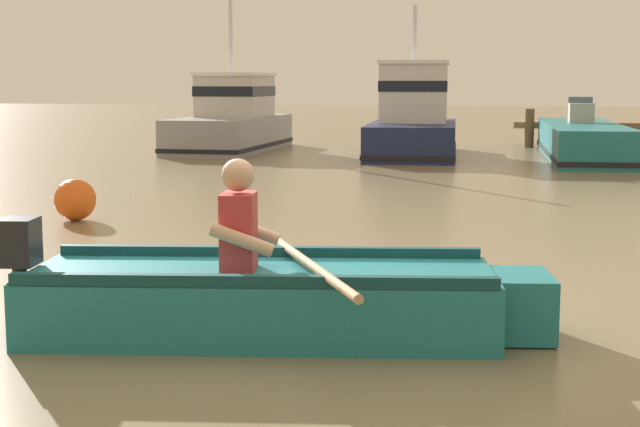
% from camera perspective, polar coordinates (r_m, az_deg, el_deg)
% --- Properties ---
extents(ground_plane, '(120.00, 120.00, 0.00)m').
position_cam_1_polar(ground_plane, '(7.44, -1.95, -5.24)').
color(ground_plane, '#7A6B4C').
extents(rowboat_with_person, '(3.72, 1.80, 1.19)m').
position_cam_1_polar(rowboat_with_person, '(6.42, -2.90, -5.06)').
color(rowboat_with_person, '#1E727A').
rests_on(rowboat_with_person, ground).
extents(moored_boat_grey, '(1.99, 5.06, 4.68)m').
position_cam_1_polar(moored_boat_grey, '(23.79, -5.30, 5.53)').
color(moored_boat_grey, gray).
rests_on(moored_boat_grey, ground).
extents(moored_boat_navy, '(2.32, 5.03, 3.40)m').
position_cam_1_polar(moored_boat_navy, '(22.04, 5.63, 5.55)').
color(moored_boat_navy, '#19234C').
rests_on(moored_boat_navy, ground).
extents(moored_boat_teal, '(1.93, 6.88, 1.34)m').
position_cam_1_polar(moored_boat_teal, '(22.01, 15.47, 4.17)').
color(moored_boat_teal, '#1E727A').
rests_on(moored_boat_teal, ground).
extents(mooring_buoy, '(0.52, 0.52, 0.52)m').
position_cam_1_polar(mooring_buoy, '(12.01, -14.49, 0.81)').
color(mooring_buoy, '#E55919').
rests_on(mooring_buoy, ground).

